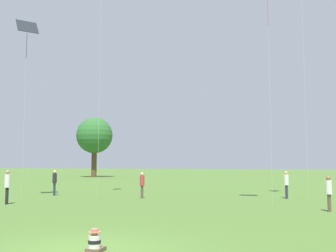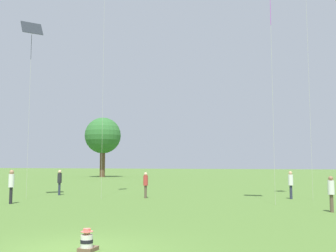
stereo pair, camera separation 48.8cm
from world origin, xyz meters
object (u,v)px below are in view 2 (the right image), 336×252
seated_toddler (87,242)px  kite_2 (32,31)px  person_standing_1 (146,182)px  person_standing_5 (60,180)px  person_standing_0 (291,182)px  person_standing_2 (11,183)px  distant_tree_0 (103,136)px  person_standing_3 (331,190)px

seated_toddler → kite_2: size_ratio=0.05×
seated_toddler → person_standing_1: bearing=104.5°
seated_toddler → person_standing_1: 15.27m
person_standing_5 → kite_2: bearing=167.3°
person_standing_0 → person_standing_2: size_ratio=0.93×
distant_tree_0 → person_standing_5: bearing=-67.8°
seated_toddler → distant_tree_0: size_ratio=0.06×
person_standing_0 → person_standing_1: 9.11m
seated_toddler → person_standing_0: bearing=73.1°
seated_toddler → person_standing_3: 12.35m
person_standing_1 → distant_tree_0: (-20.44, 34.33, 5.72)m
person_standing_0 → person_standing_5: person_standing_5 is taller
person_standing_3 → person_standing_0: bearing=-130.6°
person_standing_1 → person_standing_2: person_standing_2 is taller
distant_tree_0 → person_standing_1: bearing=-59.2°
person_standing_3 → kite_2: size_ratio=0.14×
person_standing_2 → kite_2: 10.17m
person_standing_1 → kite_2: 12.33m
seated_toddler → distant_tree_0: distant_tree_0 is taller
person_standing_3 → kite_2: 20.25m
person_standing_0 → person_standing_1: bearing=9.9°
seated_toddler → person_standing_5: 18.41m
seated_toddler → person_standing_3: (6.65, 10.38, 0.75)m
person_standing_1 → kite_2: kite_2 is taller
person_standing_5 → distant_tree_0: bearing=18.1°
person_standing_5 → person_standing_1: bearing=-97.2°
kite_2 → distant_tree_0: bearing=107.1°
person_standing_1 → person_standing_3: 11.48m
person_standing_1 → person_standing_5: 6.56m
person_standing_2 → distant_tree_0: (-14.67, 39.90, 5.58)m
seated_toddler → person_standing_0: 17.54m
person_standing_2 → person_standing_3: person_standing_2 is taller
person_standing_2 → person_standing_3: (16.40, 1.23, -0.14)m
person_standing_3 → distant_tree_0: (-31.08, 38.67, 5.72)m
person_standing_1 → person_standing_0: bearing=77.5°
seated_toddler → person_standing_2: (-9.75, 9.15, 0.89)m
person_standing_5 → distant_tree_0: (-13.90, 33.97, 5.65)m
person_standing_0 → person_standing_3: size_ratio=1.06×
person_standing_0 → kite_2: 19.21m
person_standing_0 → kite_2: size_ratio=0.15×
kite_2 → person_standing_2: bearing=-70.3°
person_standing_5 → seated_toddler: bearing=-149.2°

